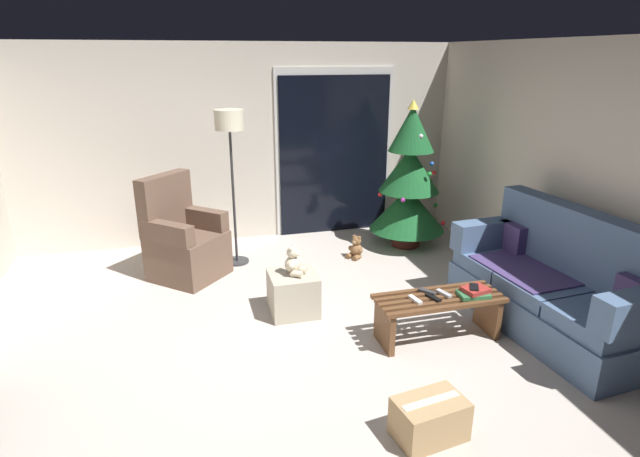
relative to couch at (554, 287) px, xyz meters
The scene contains 20 objects.
ground_plane 2.35m from the couch, behind, with size 7.00×7.00×0.00m, color #BCB2A8.
wall_back 4.02m from the couch, 126.10° to the left, with size 5.72×0.12×2.50m, color beige.
wall_right 1.02m from the couch, 12.20° to the left, with size 0.12×6.00×2.50m, color beige.
patio_door_frame 3.37m from the couch, 109.52° to the left, with size 1.60×0.02×2.20m, color silver.
patio_door_glass 3.34m from the couch, 109.62° to the left, with size 1.50×0.02×2.10m, color black.
couch is the anchor object (origin of this frame).
coffee_table 1.07m from the couch, behind, with size 1.10×0.40×0.40m.
remote_graphite 1.15m from the couch, behind, with size 0.04×0.16×0.02m, color #333338.
remote_black 1.13m from the couch, behind, with size 0.04×0.16×0.02m, color black.
remote_white 1.30m from the couch, behind, with size 0.04×0.16×0.02m, color silver.
remote_silver 1.01m from the couch, behind, with size 0.04×0.16×0.02m, color #ADADB2.
book_stack 0.77m from the couch, behind, with size 0.28×0.22×0.07m.
cell_phone 0.77m from the couch, behind, with size 0.07×0.14×0.01m, color black.
christmas_tree 2.35m from the couch, 99.21° to the left, with size 0.95×0.95×1.85m.
armchair 3.74m from the couch, 147.03° to the left, with size 0.97×0.97×1.13m.
floor_lamp 3.59m from the couch, 138.21° to the left, with size 0.32×0.32×1.78m.
ottoman 2.35m from the couch, 157.78° to the left, with size 0.44×0.44×0.40m, color #B2A893.
teddy_bear_cream 2.33m from the couch, 157.84° to the left, with size 0.22×0.21×0.29m.
teddy_bear_chestnut_by_tree 2.35m from the couch, 119.06° to the left, with size 0.22×0.21×0.29m.
cardboard_box_taped_mid_floor 1.97m from the couch, 149.41° to the right, with size 0.49×0.35×0.28m.
Camera 1 is at (-0.74, -3.53, 2.35)m, focal length 28.64 mm.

